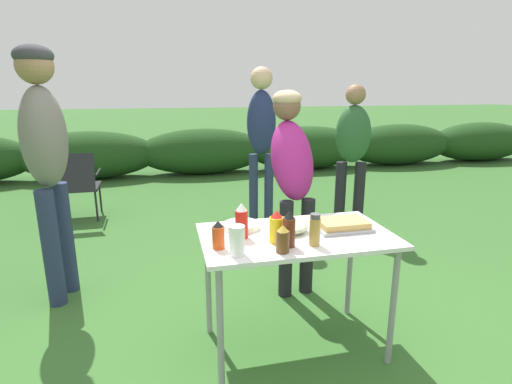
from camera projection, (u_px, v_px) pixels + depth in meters
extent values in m
plane|color=#336028|center=(293.00, 346.00, 2.48)|extent=(60.00, 60.00, 0.00)
ellipsoid|color=#1E4219|center=(88.00, 155.00, 6.91)|extent=(2.40, 0.90, 0.83)
ellipsoid|color=#1E4219|center=(203.00, 151.00, 7.35)|extent=(2.40, 0.90, 0.83)
ellipsoid|color=#1E4219|center=(306.00, 148.00, 7.79)|extent=(2.40, 0.90, 0.83)
ellipsoid|color=#1E4219|center=(398.00, 144.00, 8.23)|extent=(2.40, 0.90, 0.83)
ellipsoid|color=#1E4219|center=(480.00, 141.00, 8.67)|extent=(2.40, 0.90, 0.83)
cube|color=white|center=(296.00, 236.00, 2.30)|extent=(1.10, 0.64, 0.02)
cylinder|color=gray|center=(220.00, 331.00, 2.03)|extent=(0.04, 0.04, 0.71)
cylinder|color=gray|center=(393.00, 307.00, 2.25)|extent=(0.04, 0.04, 0.71)
cylinder|color=gray|center=(208.00, 282.00, 2.54)|extent=(0.04, 0.04, 0.71)
cylinder|color=gray|center=(350.00, 267.00, 2.76)|extent=(0.04, 0.04, 0.71)
cube|color=#9E9EA3|center=(342.00, 227.00, 2.37)|extent=(0.32, 0.22, 0.02)
cube|color=tan|center=(342.00, 223.00, 2.37)|extent=(0.28, 0.19, 0.04)
cylinder|color=white|center=(242.00, 226.00, 2.38)|extent=(0.21, 0.21, 0.04)
ellipsoid|color=#ADBC99|center=(289.00, 226.00, 2.33)|extent=(0.22, 0.22, 0.06)
cylinder|color=white|center=(237.00, 241.00, 1.99)|extent=(0.08, 0.08, 0.15)
cylinder|color=red|center=(242.00, 224.00, 2.22)|extent=(0.07, 0.07, 0.16)
cone|color=white|center=(241.00, 207.00, 2.20)|extent=(0.06, 0.06, 0.04)
cylinder|color=#562314|center=(289.00, 232.00, 2.10)|extent=(0.07, 0.07, 0.16)
cone|color=black|center=(289.00, 214.00, 2.08)|extent=(0.06, 0.06, 0.04)
cylinder|color=brown|center=(283.00, 242.00, 2.03)|extent=(0.07, 0.07, 0.11)
cone|color=gold|center=(283.00, 228.00, 2.01)|extent=(0.06, 0.06, 0.03)
cylinder|color=yellow|center=(276.00, 230.00, 2.16)|extent=(0.08, 0.08, 0.14)
cone|color=red|center=(277.00, 214.00, 2.14)|extent=(0.07, 0.07, 0.04)
cylinder|color=#B2893D|center=(315.00, 232.00, 2.12)|extent=(0.06, 0.06, 0.15)
cylinder|color=#4C4C4C|center=(315.00, 216.00, 2.09)|extent=(0.05, 0.05, 0.03)
cylinder|color=#CC4214|center=(218.00, 238.00, 2.08)|extent=(0.07, 0.07, 0.12)
cone|color=black|center=(218.00, 224.00, 2.06)|extent=(0.06, 0.06, 0.03)
cylinder|color=black|center=(286.00, 250.00, 3.00)|extent=(0.10, 0.10, 0.75)
cylinder|color=black|center=(307.00, 246.00, 3.06)|extent=(0.10, 0.10, 0.75)
ellipsoid|color=#931E70|center=(292.00, 160.00, 2.96)|extent=(0.37, 0.48, 0.65)
sphere|color=brown|center=(287.00, 106.00, 2.97)|extent=(0.21, 0.21, 0.21)
ellipsoid|color=tan|center=(287.00, 98.00, 2.95)|extent=(0.22, 0.22, 0.12)
cylinder|color=#232D4C|center=(254.00, 192.00, 4.48)|extent=(0.10, 0.10, 0.85)
cylinder|color=#232D4C|center=(269.00, 191.00, 4.48)|extent=(0.10, 0.10, 0.85)
ellipsoid|color=navy|center=(261.00, 123.00, 4.28)|extent=(0.35, 0.29, 0.69)
sphere|color=#DBAD89|center=(261.00, 78.00, 4.17)|extent=(0.23, 0.23, 0.23)
cylinder|color=#232D4C|center=(51.00, 249.00, 2.86)|extent=(0.12, 0.12, 0.87)
cylinder|color=#232D4C|center=(65.00, 238.00, 3.07)|extent=(0.12, 0.12, 0.87)
ellipsoid|color=slate|center=(44.00, 137.00, 2.76)|extent=(0.36, 0.44, 0.70)
sphere|color=#936B4C|center=(34.00, 66.00, 2.64)|extent=(0.24, 0.24, 0.24)
ellipsoid|color=#333338|center=(33.00, 55.00, 2.62)|extent=(0.25, 0.25, 0.14)
cylinder|color=black|center=(340.00, 196.00, 4.47)|extent=(0.12, 0.12, 0.76)
cylinder|color=black|center=(359.00, 196.00, 4.45)|extent=(0.12, 0.12, 0.76)
ellipsoid|color=#28562D|center=(353.00, 134.00, 4.28)|extent=(0.44, 0.38, 0.62)
sphere|color=#936B4C|center=(356.00, 94.00, 4.18)|extent=(0.21, 0.21, 0.21)
cube|color=#232328|center=(79.00, 187.00, 4.83)|extent=(0.47, 0.47, 0.03)
cube|color=#232328|center=(73.00, 173.00, 4.51)|extent=(0.46, 0.17, 0.44)
cylinder|color=black|center=(60.00, 208.00, 4.65)|extent=(0.02, 0.02, 0.38)
cylinder|color=black|center=(96.00, 206.00, 4.75)|extent=(0.02, 0.02, 0.38)
cylinder|color=black|center=(67.00, 199.00, 5.02)|extent=(0.02, 0.02, 0.38)
cylinder|color=black|center=(100.00, 197.00, 5.12)|extent=(0.02, 0.02, 0.38)
cylinder|color=black|center=(57.00, 174.00, 4.73)|extent=(0.03, 0.41, 0.02)
cylinder|color=black|center=(98.00, 172.00, 4.85)|extent=(0.03, 0.41, 0.02)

